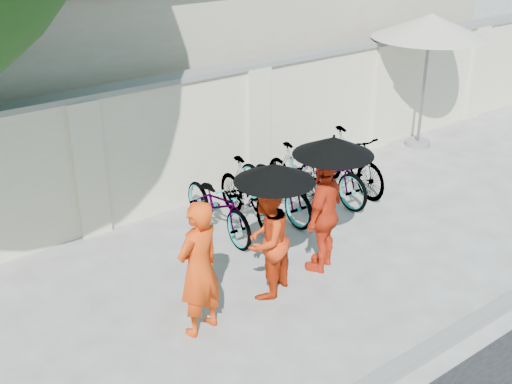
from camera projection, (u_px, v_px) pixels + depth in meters
ground at (281, 304)px, 7.77m from camera, size 80.00×80.00×0.00m
kerb at (387, 376)px, 6.52m from camera, size 40.00×0.16×0.12m
compound_wall at (203, 138)px, 10.21m from camera, size 20.00×0.30×2.00m
building_behind at (142, 51)px, 13.26m from camera, size 14.00×6.00×3.20m
monk_left at (199, 269)px, 6.98m from camera, size 0.66×0.50×1.62m
monk_center at (266, 241)px, 7.69m from camera, size 0.89×0.81×1.48m
parasol_center at (275, 173)px, 7.29m from camera, size 0.95×0.95×0.91m
monk_right at (324, 214)px, 8.24m from camera, size 1.00×0.74×1.58m
parasol_right at (333, 146)px, 7.79m from camera, size 1.01×1.01×0.96m
patio_umbrella at (430, 27)px, 11.79m from camera, size 2.24×2.24×2.56m
bike_0 at (218, 204)px, 9.25m from camera, size 0.71×1.78×0.92m
bike_1 at (249, 194)px, 9.49m from camera, size 0.58×1.68×0.99m
bike_2 at (275, 185)px, 9.81m from camera, size 0.71×1.86×0.97m
bike_3 at (297, 176)px, 10.17m from camera, size 0.55×1.60×0.95m
bike_4 at (327, 170)px, 10.35m from camera, size 0.66×1.85×0.97m
bike_5 at (350, 161)px, 10.63m from camera, size 0.64×1.75×1.03m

